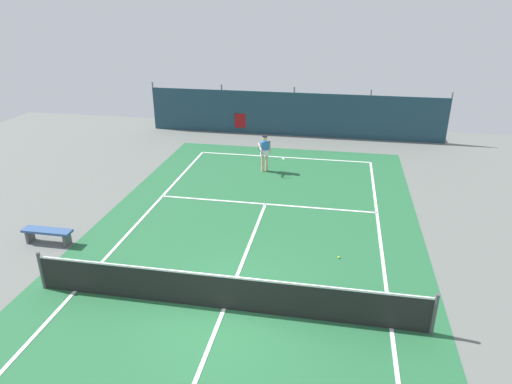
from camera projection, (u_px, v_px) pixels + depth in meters
name	position (u px, v px, depth m)	size (l,w,h in m)	color
ground_plane	(224.00, 309.00, 11.71)	(36.00, 36.00, 0.00)	slate
court_surface	(224.00, 309.00, 11.71)	(11.02, 26.60, 0.01)	#236038
tennis_net	(224.00, 292.00, 11.51)	(10.12, 0.10, 1.10)	black
back_fence	(294.00, 122.00, 26.09)	(16.30, 0.98, 2.70)	#1E3D4C
tennis_player	(265.00, 151.00, 20.36)	(0.56, 0.83, 1.64)	#D8AD8C
tennis_ball_near_player	(375.00, 203.00, 17.50)	(0.07, 0.07, 0.07)	#CCDB33
tennis_ball_midcourt	(339.00, 257.00, 13.93)	(0.07, 0.07, 0.07)	#CCDB33
parked_car	(253.00, 110.00, 27.91)	(2.44, 4.41, 1.68)	maroon
courtside_bench	(48.00, 233.00, 14.63)	(1.60, 0.40, 0.49)	#335184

